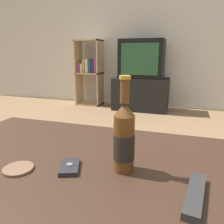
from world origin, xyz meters
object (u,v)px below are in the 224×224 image
remote_control (195,195)px  cell_phone (70,167)px  bookshelf (90,70)px  tv_stand (141,94)px  beer_bottle (124,138)px  television (142,59)px

remote_control → cell_phone: bearing=-177.2°
bookshelf → tv_stand: bearing=-5.7°
tv_stand → cell_phone: 2.78m
bookshelf → beer_bottle: size_ratio=3.63×
tv_stand → cell_phone: cell_phone is taller
cell_phone → tv_stand: bearing=74.1°
television → bookshelf: bookshelf is taller
tv_stand → remote_control: 2.87m
tv_stand → bookshelf: size_ratio=0.78×
cell_phone → beer_bottle: bearing=-6.2°
bookshelf → television: bearing=-6.0°
cell_phone → remote_control: bearing=-27.0°
television → beer_bottle: 2.75m
television → beer_bottle: bearing=-80.7°
tv_stand → beer_bottle: 2.77m
tv_stand → beer_bottle: beer_bottle is taller
beer_bottle → remote_control: size_ratio=1.52×
bookshelf → beer_bottle: 3.10m
beer_bottle → bookshelf: bearing=115.5°
beer_bottle → remote_control: (0.20, -0.08, -0.10)m
beer_bottle → remote_control: beer_bottle is taller
tv_stand → television: bearing=-90.0°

